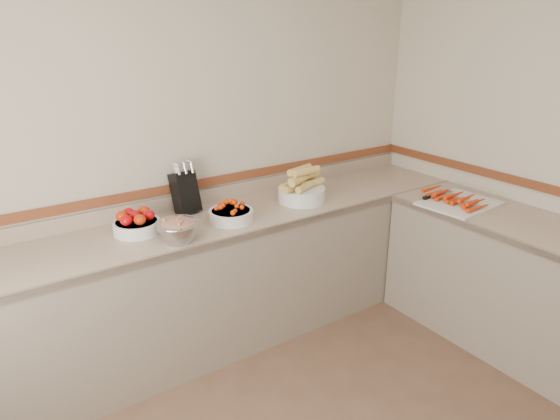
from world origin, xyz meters
TOP-DOWN VIEW (x-y plane):
  - back_wall at (0.00, 2.00)m, footprint 4.00×0.00m
  - counter_back at (0.00, 1.68)m, footprint 4.00×0.65m
  - dishwasher at (1.69, 0.25)m, footprint 0.63×0.60m
  - knife_block at (-0.04, 1.90)m, footprint 0.17×0.20m
  - tomato_bowl at (-0.43, 1.74)m, footprint 0.28×0.28m
  - cherry_tomato_bowl at (0.13, 1.58)m, footprint 0.28×0.28m
  - corn_bowl at (0.73, 1.64)m, footprint 0.37×0.34m
  - rhubarb_bowl at (-0.28, 1.47)m, footprint 0.26×0.26m
  - cutting_board at (1.60, 0.97)m, footprint 0.55×0.48m

SIDE VIEW (x-z plane):
  - dishwasher at x=1.69m, z-range 0.01..0.85m
  - counter_back at x=0.00m, z-range -0.09..0.99m
  - cutting_board at x=1.60m, z-range 0.89..0.96m
  - cherry_tomato_bowl at x=0.13m, z-range 0.87..1.03m
  - tomato_bowl at x=-0.43m, z-range 0.89..1.03m
  - rhubarb_bowl at x=-0.28m, z-range 0.90..1.05m
  - corn_bowl at x=0.73m, z-range 0.86..1.11m
  - knife_block at x=-0.04m, z-range 0.87..1.23m
  - back_wall at x=0.00m, z-range -0.70..3.30m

